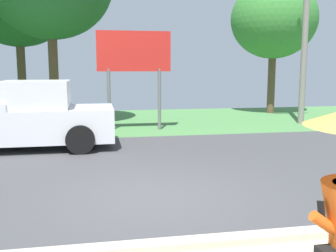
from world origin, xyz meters
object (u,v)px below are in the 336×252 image
Objects in this scene: pickup_truck at (19,118)px; tree_center_back at (274,20)px; utility_pole at (306,22)px; roadside_billboard at (134,58)px.

tree_center_back is (10.60, 6.75, 3.62)m from pickup_truck.
utility_pole is 3.73m from tree_center_back.
roadside_billboard is (-6.74, -0.47, -1.43)m from utility_pole.
utility_pole is at bearing 18.54° from pickup_truck.
roadside_billboard is at bearing -149.86° from tree_center_back.
tree_center_back reaches higher than roadside_billboard.
roadside_billboard is 0.55× the size of tree_center_back.
utility_pole is (10.20, 3.07, 3.11)m from pickup_truck.
roadside_billboard reaches higher than pickup_truck.
utility_pole is 2.17× the size of roadside_billboard.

